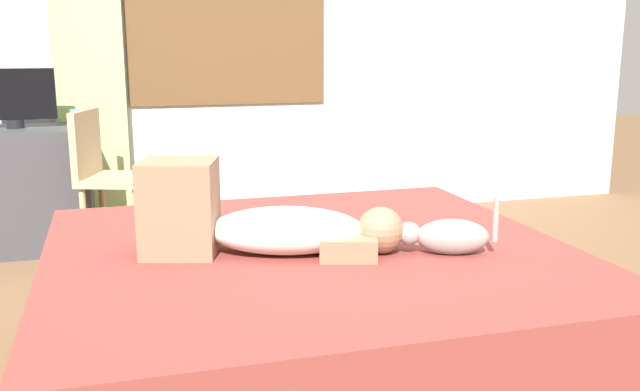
{
  "coord_description": "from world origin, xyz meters",
  "views": [
    {
      "loc": [
        -0.77,
        -2.34,
        1.23
      ],
      "look_at": [
        0.01,
        0.28,
        0.64
      ],
      "focal_mm": 39.45,
      "sensor_mm": 36.0,
      "label": 1
    }
  ],
  "objects_px": {
    "person_lying": "(259,223)",
    "cup": "(75,117)",
    "tv_monitor": "(13,97)",
    "chair_by_desk": "(104,171)",
    "bed": "(310,310)",
    "cat": "(447,236)",
    "desk": "(14,189)"
  },
  "relations": [
    {
      "from": "person_lying",
      "to": "cat",
      "type": "distance_m",
      "value": 0.68
    },
    {
      "from": "person_lying",
      "to": "cup",
      "type": "distance_m",
      "value": 2.27
    },
    {
      "from": "desk",
      "to": "tv_monitor",
      "type": "bearing_deg",
      "value": -0.0
    },
    {
      "from": "cup",
      "to": "chair_by_desk",
      "type": "relative_size",
      "value": 0.11
    },
    {
      "from": "cat",
      "to": "tv_monitor",
      "type": "relative_size",
      "value": 0.72
    },
    {
      "from": "bed",
      "to": "cat",
      "type": "relative_size",
      "value": 5.7
    },
    {
      "from": "cat",
      "to": "cup",
      "type": "height_order",
      "value": "cup"
    },
    {
      "from": "person_lying",
      "to": "tv_monitor",
      "type": "distance_m",
      "value": 2.36
    },
    {
      "from": "person_lying",
      "to": "desk",
      "type": "distance_m",
      "value": 2.37
    },
    {
      "from": "person_lying",
      "to": "tv_monitor",
      "type": "relative_size",
      "value": 1.94
    },
    {
      "from": "person_lying",
      "to": "chair_by_desk",
      "type": "height_order",
      "value": "chair_by_desk"
    },
    {
      "from": "tv_monitor",
      "to": "chair_by_desk",
      "type": "bearing_deg",
      "value": -31.97
    },
    {
      "from": "bed",
      "to": "desk",
      "type": "distance_m",
      "value": 2.44
    },
    {
      "from": "bed",
      "to": "cup",
      "type": "xyz_separation_m",
      "value": [
        -0.89,
        2.14,
        0.55
      ]
    },
    {
      "from": "cat",
      "to": "chair_by_desk",
      "type": "xyz_separation_m",
      "value": [
        -1.19,
        2.0,
        -0.05
      ]
    },
    {
      "from": "cup",
      "to": "person_lying",
      "type": "bearing_deg",
      "value": -72.0
    },
    {
      "from": "tv_monitor",
      "to": "chair_by_desk",
      "type": "xyz_separation_m",
      "value": [
        0.49,
        -0.31,
        -0.41
      ]
    },
    {
      "from": "person_lying",
      "to": "cup",
      "type": "relative_size",
      "value": 9.63
    },
    {
      "from": "bed",
      "to": "cat",
      "type": "bearing_deg",
      "value": -26.18
    },
    {
      "from": "person_lying",
      "to": "cup",
      "type": "xyz_separation_m",
      "value": [
        -0.7,
        2.15,
        0.18
      ]
    },
    {
      "from": "bed",
      "to": "chair_by_desk",
      "type": "height_order",
      "value": "chair_by_desk"
    },
    {
      "from": "cat",
      "to": "desk",
      "type": "bearing_deg",
      "value": 126.82
    },
    {
      "from": "bed",
      "to": "cup",
      "type": "bearing_deg",
      "value": 112.68
    },
    {
      "from": "person_lying",
      "to": "cup",
      "type": "height_order",
      "value": "cup"
    },
    {
      "from": "cat",
      "to": "desk",
      "type": "distance_m",
      "value": 2.88
    },
    {
      "from": "cat",
      "to": "chair_by_desk",
      "type": "distance_m",
      "value": 2.33
    },
    {
      "from": "tv_monitor",
      "to": "cup",
      "type": "xyz_separation_m",
      "value": [
        0.34,
        0.05,
        -0.13
      ]
    },
    {
      "from": "chair_by_desk",
      "to": "cat",
      "type": "bearing_deg",
      "value": -59.19
    },
    {
      "from": "cat",
      "to": "tv_monitor",
      "type": "distance_m",
      "value": 2.88
    },
    {
      "from": "desk",
      "to": "tv_monitor",
      "type": "relative_size",
      "value": 1.87
    },
    {
      "from": "tv_monitor",
      "to": "desk",
      "type": "bearing_deg",
      "value": 180.0
    },
    {
      "from": "desk",
      "to": "bed",
      "type": "bearing_deg",
      "value": -58.56
    }
  ]
}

